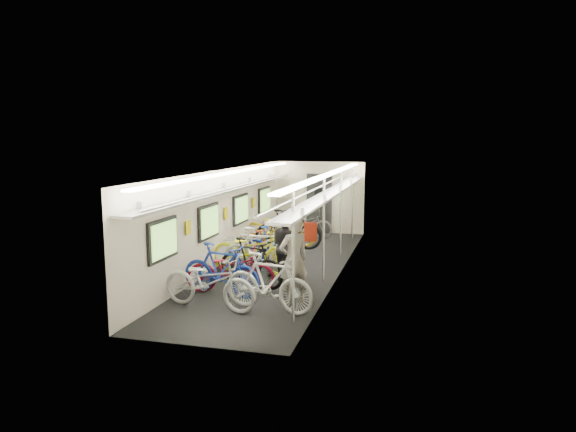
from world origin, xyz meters
The scene contains 17 objects.
train_car_shell centered at (-0.36, 0.71, 1.66)m, with size 10.00×10.00×10.00m.
bicycle_0 centered at (-0.48, -3.30, 0.52)m, with size 0.69×1.97×1.03m, color #B7B8BC.
bicycle_1 centered at (-0.57, -2.49, 0.54)m, with size 0.51×1.79×1.08m, color navy.
bicycle_2 centered at (-0.46, -2.23, 0.48)m, with size 0.63×1.82×0.96m, color maroon.
bicycle_3 centered at (-0.21, -1.69, 0.52)m, with size 0.49×1.73×1.04m, color black.
bicycle_4 centered at (-0.54, -0.63, 0.54)m, with size 0.71×2.04×1.07m, color yellow.
bicycle_5 centered at (-0.34, -0.55, 0.54)m, with size 0.51×1.81×1.09m, color silver.
bicycle_6 centered at (-0.68, 0.12, 0.54)m, with size 0.72×2.06×1.08m, color #BBBBC0.
bicycle_7 centered at (-0.28, 0.36, 0.47)m, with size 0.45×1.58×0.95m, color navy.
bicycle_8 centered at (-0.54, 0.92, 0.51)m, with size 0.67×1.93×1.02m, color maroon.
bicycle_9 centered at (-0.35, 2.11, 0.58)m, with size 0.54×1.93×1.16m, color black.
bicycle_10 centered at (-0.68, 2.31, 0.57)m, with size 0.76×2.19×1.15m, color gold.
bicycle_11 centered at (0.64, -3.17, 0.55)m, with size 0.51×1.81×1.09m, color silver.
bicycle_12 centered at (-0.25, 3.83, 0.46)m, with size 0.61×1.76×0.92m, color slate.
passenger_near centered at (0.97, -2.60, 0.85)m, with size 0.62×0.41×1.71m, color gray.
passenger_mid centered at (0.44, -1.10, 0.80)m, with size 0.78×0.61×1.61m, color black.
backpack centered at (1.13, -1.85, 1.28)m, with size 0.26×0.14×0.38m, color #B02411.
Camera 1 is at (3.24, -11.90, 3.15)m, focal length 32.00 mm.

